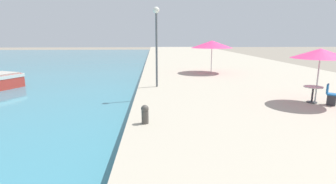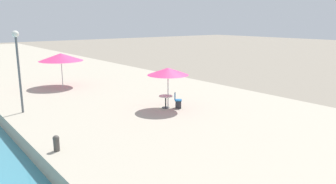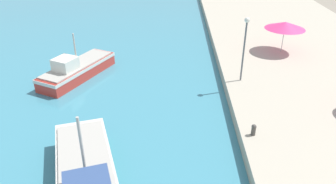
{
  "view_description": "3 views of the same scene",
  "coord_description": "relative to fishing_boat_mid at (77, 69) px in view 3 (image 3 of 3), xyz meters",
  "views": [
    {
      "loc": [
        0.98,
        5.74,
        3.71
      ],
      "look_at": [
        1.5,
        15.73,
        1.59
      ],
      "focal_mm": 28.0,
      "sensor_mm": 36.0,
      "label": 1
    },
    {
      "loc": [
        -3.41,
        1.98,
        5.87
      ],
      "look_at": [
        8.09,
        16.67,
        1.79
      ],
      "focal_mm": 35.0,
      "sensor_mm": 36.0,
      "label": 2
    },
    {
      "loc": [
        -3.54,
        -0.17,
        11.01
      ],
      "look_at": [
        -4.0,
        18.0,
        1.39
      ],
      "focal_mm": 35.0,
      "sensor_mm": 36.0,
      "label": 3
    }
  ],
  "objects": [
    {
      "name": "quay_promenade",
      "position": [
        19.19,
        14.17,
        -0.35
      ],
      "size": [
        16.0,
        90.0,
        0.79
      ],
      "color": "#B2A893",
      "rests_on": "ground_plane"
    },
    {
      "name": "fishing_boat_mid",
      "position": [
        0.0,
        0.0,
        0.0
      ],
      "size": [
        4.84,
        7.26,
        3.53
      ],
      "rotation": [
        0.0,
        0.0,
        -0.43
      ],
      "color": "red",
      "rests_on": "water_basin"
    },
    {
      "name": "cafe_umbrella_white",
      "position": [
        16.84,
        4.18,
        2.36
      ],
      "size": [
        3.36,
        3.36,
        2.61
      ],
      "color": "#B7B7B7",
      "rests_on": "quay_promenade"
    },
    {
      "name": "mooring_bollard",
      "position": [
        11.83,
        -8.49,
        0.4
      ],
      "size": [
        0.26,
        0.26,
        0.65
      ],
      "color": "#4C4742",
      "rests_on": "quay_promenade"
    },
    {
      "name": "lamppost",
      "position": [
        12.3,
        -1.74,
        3.14
      ],
      "size": [
        0.36,
        0.36,
        4.56
      ],
      "color": "#565B60",
      "rests_on": "quay_promenade"
    }
  ]
}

